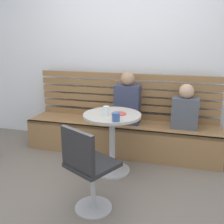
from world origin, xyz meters
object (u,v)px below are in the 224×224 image
Objects in this scene: cup_water_clear at (106,111)px; plate_small at (119,114)px; booth_bench at (121,137)px; cafe_table at (112,132)px; person_child_left at (185,109)px; person_adult at (127,101)px; cup_mug_blue at (116,117)px; white_chair at (87,167)px.

plate_small is (0.12, 0.09, -0.05)m from cup_water_clear.
cafe_table is (0.03, -0.59, 0.30)m from booth_bench.
cafe_table is 0.29m from cup_water_clear.
person_child_left reaches higher than cup_water_clear.
person_child_left is (0.77, 0.01, -0.06)m from person_adult.
cup_mug_blue is 0.56× the size of plate_small.
cup_water_clear is (-0.02, -0.66, 0.57)m from booth_bench.
plate_small is (0.08, 0.02, 0.23)m from cafe_table.
person_child_left is at bearing 36.82° from cafe_table.
person_child_left is 1.11m from cup_water_clear.
person_adult is 6.54× the size of cup_water_clear.
plate_small is at bearing 84.09° from white_chair.
person_adult is 1.22× the size of person_child_left.
person_adult is 0.86m from cup_mug_blue.
cafe_table is at bearing 114.08° from cup_mug_blue.
cup_water_clear is (-0.10, -0.68, 0.03)m from person_adult.
booth_bench is 4.58× the size of person_child_left.
cafe_table reaches higher than booth_bench.
person_adult is at bearing 94.15° from cup_mug_blue.
white_chair and cup_water_clear have the same top height.
cup_mug_blue is at bearing -80.39° from booth_bench.
white_chair is at bearing -92.36° from person_adult.
cup_mug_blue reaches higher than booth_bench.
cafe_table is 0.87× the size of white_chair.
person_child_left reaches higher than plate_small.
person_child_left is 6.21× the size of cup_mug_blue.
person_child_left is at bearing 0.40° from person_adult.
person_adult is 7.58× the size of cup_mug_blue.
plate_small is (-0.74, -0.60, 0.05)m from person_child_left.
booth_bench is 3.18× the size of white_chair.
booth_bench is at bearing 90.86° from white_chair.
white_chair is (0.02, -1.39, 0.24)m from booth_bench.
cup_water_clear is at bearing -91.66° from booth_bench.
plate_small is at bearing -79.48° from booth_bench.
booth_bench is 28.42× the size of cup_mug_blue.
plate_small reaches higher than cafe_table.
booth_bench is 1.41m from white_chair.
cup_mug_blue is at bearing -47.36° from cup_water_clear.
booth_bench is 3.75× the size of person_adult.
person_adult is at bearing -179.60° from person_child_left.
booth_bench is at bearing 100.52° from plate_small.
cafe_table is 0.38m from cup_mug_blue.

